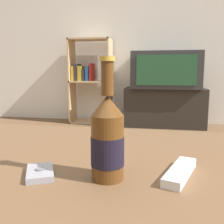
{
  "coord_description": "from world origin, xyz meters",
  "views": [
    {
      "loc": [
        0.21,
        -0.63,
        0.72
      ],
      "look_at": [
        0.06,
        0.21,
        0.58
      ],
      "focal_mm": 42.0,
      "sensor_mm": 36.0,
      "label": 1
    }
  ],
  "objects_px": {
    "remote_control": "(180,172)",
    "cell_phone": "(40,173)",
    "beer_bottle": "(107,139)",
    "television": "(166,70)",
    "bookshelf": "(88,79)",
    "tv_stand": "(165,107)"
  },
  "relations": [
    {
      "from": "bookshelf",
      "to": "beer_bottle",
      "type": "xyz_separation_m",
      "value": [
        0.84,
        -2.9,
        -0.02
      ]
    },
    {
      "from": "beer_bottle",
      "to": "cell_phone",
      "type": "xyz_separation_m",
      "value": [
        -0.15,
        -0.01,
        -0.08
      ]
    },
    {
      "from": "television",
      "to": "remote_control",
      "type": "xyz_separation_m",
      "value": [
        -0.02,
        -2.8,
        -0.22
      ]
    },
    {
      "from": "cell_phone",
      "to": "remote_control",
      "type": "height_order",
      "value": "remote_control"
    },
    {
      "from": "remote_control",
      "to": "cell_phone",
      "type": "bearing_deg",
      "value": -152.57
    },
    {
      "from": "remote_control",
      "to": "beer_bottle",
      "type": "bearing_deg",
      "value": -147.64
    },
    {
      "from": "television",
      "to": "beer_bottle",
      "type": "distance_m",
      "value": 2.85
    },
    {
      "from": "beer_bottle",
      "to": "bookshelf",
      "type": "bearing_deg",
      "value": 106.21
    },
    {
      "from": "bookshelf",
      "to": "remote_control",
      "type": "bearing_deg",
      "value": -70.7
    },
    {
      "from": "cell_phone",
      "to": "beer_bottle",
      "type": "bearing_deg",
      "value": -21.13
    },
    {
      "from": "tv_stand",
      "to": "cell_phone",
      "type": "distance_m",
      "value": 2.88
    },
    {
      "from": "television",
      "to": "bookshelf",
      "type": "bearing_deg",
      "value": 176.5
    },
    {
      "from": "beer_bottle",
      "to": "cell_phone",
      "type": "relative_size",
      "value": 2.39
    },
    {
      "from": "television",
      "to": "cell_phone",
      "type": "xyz_separation_m",
      "value": [
        -0.33,
        -2.85,
        -0.23
      ]
    },
    {
      "from": "bookshelf",
      "to": "beer_bottle",
      "type": "bearing_deg",
      "value": -73.79
    },
    {
      "from": "bookshelf",
      "to": "television",
      "type": "bearing_deg",
      "value": -3.5
    },
    {
      "from": "television",
      "to": "cell_phone",
      "type": "height_order",
      "value": "television"
    },
    {
      "from": "remote_control",
      "to": "bookshelf",
      "type": "bearing_deg",
      "value": 127.08
    },
    {
      "from": "tv_stand",
      "to": "remote_control",
      "type": "relative_size",
      "value": 6.05
    },
    {
      "from": "beer_bottle",
      "to": "remote_control",
      "type": "bearing_deg",
      "value": 14.58
    },
    {
      "from": "bookshelf",
      "to": "cell_phone",
      "type": "relative_size",
      "value": 10.14
    },
    {
      "from": "bookshelf",
      "to": "beer_bottle",
      "type": "relative_size",
      "value": 4.24
    }
  ]
}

